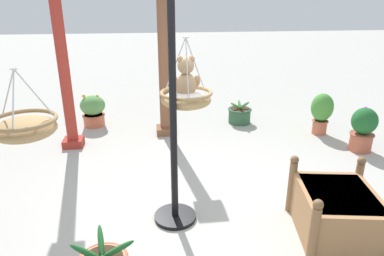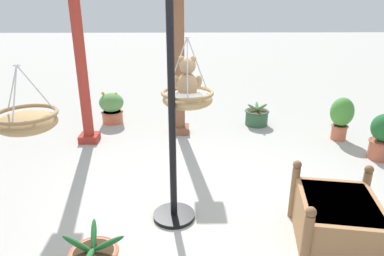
{
  "view_description": "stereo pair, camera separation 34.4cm",
  "coord_description": "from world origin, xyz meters",
  "px_view_note": "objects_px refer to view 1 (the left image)",
  "views": [
    {
      "loc": [
        -0.42,
        -3.1,
        2.2
      ],
      "look_at": [
        -0.03,
        0.09,
        0.97
      ],
      "focal_mm": 32.39,
      "sensor_mm": 36.0,
      "label": 1
    },
    {
      "loc": [
        -0.08,
        -3.12,
        2.2
      ],
      "look_at": [
        -0.03,
        0.09,
        0.97
      ],
      "focal_mm": 32.39,
      "sensor_mm": 36.0,
      "label": 2
    }
  ],
  "objects_px": {
    "hanging_basket_left_high": "(24,127)",
    "greenhouse_pillar_left": "(63,62)",
    "teddy_bear": "(186,80)",
    "potted_plant_tall_leafy": "(240,114)",
    "potted_plant_bushy_green": "(322,111)",
    "greenhouse_pillar_right": "(164,63)",
    "wooden_planter_box": "(337,212)",
    "potted_plant_flowering_red": "(93,110)",
    "display_pole_central": "(174,153)",
    "hanging_basket_with_teddy": "(186,98)",
    "potted_plant_conical_shrub": "(363,129)"
  },
  "relations": [
    {
      "from": "teddy_bear",
      "to": "wooden_planter_box",
      "type": "xyz_separation_m",
      "value": [
        1.37,
        -0.74,
        -1.16
      ]
    },
    {
      "from": "potted_plant_tall_leafy",
      "to": "display_pole_central",
      "type": "bearing_deg",
      "value": -116.69
    },
    {
      "from": "hanging_basket_left_high",
      "to": "potted_plant_flowering_red",
      "type": "relative_size",
      "value": 1.01
    },
    {
      "from": "greenhouse_pillar_right",
      "to": "potted_plant_conical_shrub",
      "type": "xyz_separation_m",
      "value": [
        2.89,
        -1.06,
        -0.86
      ]
    },
    {
      "from": "potted_plant_bushy_green",
      "to": "potted_plant_tall_leafy",
      "type": "bearing_deg",
      "value": 149.95
    },
    {
      "from": "display_pole_central",
      "to": "greenhouse_pillar_right",
      "type": "bearing_deg",
      "value": 89.38
    },
    {
      "from": "greenhouse_pillar_right",
      "to": "potted_plant_tall_leafy",
      "type": "height_order",
      "value": "greenhouse_pillar_right"
    },
    {
      "from": "potted_plant_flowering_red",
      "to": "display_pole_central",
      "type": "bearing_deg",
      "value": -67.52
    },
    {
      "from": "potted_plant_flowering_red",
      "to": "greenhouse_pillar_right",
      "type": "bearing_deg",
      "value": -23.65
    },
    {
      "from": "potted_plant_bushy_green",
      "to": "potted_plant_conical_shrub",
      "type": "distance_m",
      "value": 0.79
    },
    {
      "from": "greenhouse_pillar_right",
      "to": "teddy_bear",
      "type": "bearing_deg",
      "value": -86.72
    },
    {
      "from": "wooden_planter_box",
      "to": "potted_plant_flowering_red",
      "type": "height_order",
      "value": "wooden_planter_box"
    },
    {
      "from": "hanging_basket_with_teddy",
      "to": "potted_plant_bushy_green",
      "type": "height_order",
      "value": "hanging_basket_with_teddy"
    },
    {
      "from": "teddy_bear",
      "to": "wooden_planter_box",
      "type": "height_order",
      "value": "teddy_bear"
    },
    {
      "from": "teddy_bear",
      "to": "greenhouse_pillar_left",
      "type": "bearing_deg",
      "value": 131.09
    },
    {
      "from": "hanging_basket_with_teddy",
      "to": "greenhouse_pillar_right",
      "type": "distance_m",
      "value": 2.19
    },
    {
      "from": "hanging_basket_left_high",
      "to": "greenhouse_pillar_right",
      "type": "relative_size",
      "value": 0.24
    },
    {
      "from": "greenhouse_pillar_left",
      "to": "hanging_basket_left_high",
      "type": "bearing_deg",
      "value": -85.58
    },
    {
      "from": "teddy_bear",
      "to": "potted_plant_flowering_red",
      "type": "height_order",
      "value": "teddy_bear"
    },
    {
      "from": "potted_plant_bushy_green",
      "to": "wooden_planter_box",
      "type": "bearing_deg",
      "value": -113.25
    },
    {
      "from": "teddy_bear",
      "to": "greenhouse_pillar_right",
      "type": "bearing_deg",
      "value": 93.28
    },
    {
      "from": "hanging_basket_with_teddy",
      "to": "hanging_basket_left_high",
      "type": "distance_m",
      "value": 1.49
    },
    {
      "from": "display_pole_central",
      "to": "potted_plant_conical_shrub",
      "type": "relative_size",
      "value": 3.58
    },
    {
      "from": "potted_plant_tall_leafy",
      "to": "potted_plant_conical_shrub",
      "type": "xyz_separation_m",
      "value": [
        1.51,
        -1.43,
        0.19
      ]
    },
    {
      "from": "teddy_bear",
      "to": "potted_plant_tall_leafy",
      "type": "height_order",
      "value": "teddy_bear"
    },
    {
      "from": "greenhouse_pillar_left",
      "to": "potted_plant_conical_shrub",
      "type": "height_order",
      "value": "greenhouse_pillar_left"
    },
    {
      "from": "potted_plant_tall_leafy",
      "to": "greenhouse_pillar_left",
      "type": "bearing_deg",
      "value": -165.79
    },
    {
      "from": "potted_plant_flowering_red",
      "to": "potted_plant_conical_shrub",
      "type": "bearing_deg",
      "value": -21.2
    },
    {
      "from": "hanging_basket_with_teddy",
      "to": "potted_plant_bushy_green",
      "type": "relative_size",
      "value": 1.0
    },
    {
      "from": "hanging_basket_with_teddy",
      "to": "wooden_planter_box",
      "type": "relative_size",
      "value": 0.69
    },
    {
      "from": "wooden_planter_box",
      "to": "potted_plant_flowering_red",
      "type": "relative_size",
      "value": 1.72
    },
    {
      "from": "teddy_bear",
      "to": "potted_plant_conical_shrub",
      "type": "distance_m",
      "value": 3.17
    },
    {
      "from": "greenhouse_pillar_right",
      "to": "wooden_planter_box",
      "type": "height_order",
      "value": "greenhouse_pillar_right"
    },
    {
      "from": "hanging_basket_left_high",
      "to": "potted_plant_tall_leafy",
      "type": "xyz_separation_m",
      "value": [
        2.66,
        3.06,
        -1.02
      ]
    },
    {
      "from": "potted_plant_tall_leafy",
      "to": "hanging_basket_with_teddy",
      "type": "bearing_deg",
      "value": -116.25
    },
    {
      "from": "potted_plant_flowering_red",
      "to": "greenhouse_pillar_left",
      "type": "bearing_deg",
      "value": -102.38
    },
    {
      "from": "potted_plant_flowering_red",
      "to": "potted_plant_conical_shrub",
      "type": "xyz_separation_m",
      "value": [
        4.16,
        -1.61,
        0.06
      ]
    },
    {
      "from": "hanging_basket_left_high",
      "to": "greenhouse_pillar_right",
      "type": "height_order",
      "value": "greenhouse_pillar_right"
    },
    {
      "from": "potted_plant_bushy_green",
      "to": "greenhouse_pillar_right",
      "type": "bearing_deg",
      "value": 172.79
    },
    {
      "from": "display_pole_central",
      "to": "greenhouse_pillar_left",
      "type": "distance_m",
      "value": 2.59
    },
    {
      "from": "hanging_basket_with_teddy",
      "to": "potted_plant_conical_shrub",
      "type": "distance_m",
      "value": 3.12
    },
    {
      "from": "hanging_basket_with_teddy",
      "to": "potted_plant_flowering_red",
      "type": "bearing_deg",
      "value": 116.85
    },
    {
      "from": "teddy_bear",
      "to": "wooden_planter_box",
      "type": "distance_m",
      "value": 1.94
    },
    {
      "from": "hanging_basket_with_teddy",
      "to": "wooden_planter_box",
      "type": "distance_m",
      "value": 1.83
    },
    {
      "from": "hanging_basket_with_teddy",
      "to": "greenhouse_pillar_right",
      "type": "xyz_separation_m",
      "value": [
        -0.12,
        2.18,
        -0.03
      ]
    },
    {
      "from": "display_pole_central",
      "to": "hanging_basket_with_teddy",
      "type": "distance_m",
      "value": 0.56
    },
    {
      "from": "greenhouse_pillar_right",
      "to": "potted_plant_conical_shrub",
      "type": "height_order",
      "value": "greenhouse_pillar_right"
    },
    {
      "from": "teddy_bear",
      "to": "greenhouse_pillar_right",
      "type": "height_order",
      "value": "greenhouse_pillar_right"
    },
    {
      "from": "hanging_basket_left_high",
      "to": "greenhouse_pillar_left",
      "type": "xyz_separation_m",
      "value": [
        -0.18,
        2.34,
        0.13
      ]
    },
    {
      "from": "hanging_basket_with_teddy",
      "to": "display_pole_central",
      "type": "bearing_deg",
      "value": -120.96
    }
  ]
}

